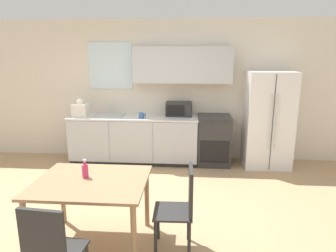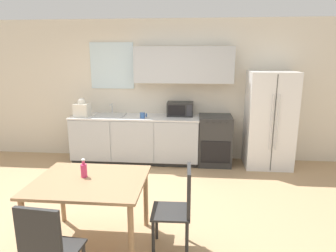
% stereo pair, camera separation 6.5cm
% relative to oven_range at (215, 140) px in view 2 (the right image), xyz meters
% --- Properties ---
extents(ground_plane, '(12.00, 12.00, 0.00)m').
position_rel_oven_range_xyz_m(ground_plane, '(-1.25, -1.95, -0.46)').
color(ground_plane, tan).
extents(wall_back, '(12.00, 0.38, 2.70)m').
position_rel_oven_range_xyz_m(wall_back, '(-1.16, 0.31, 0.98)').
color(wall_back, beige).
rests_on(wall_back, ground_plane).
extents(kitchen_counter, '(2.44, 0.66, 0.90)m').
position_rel_oven_range_xyz_m(kitchen_counter, '(-1.52, -0.01, -0.01)').
color(kitchen_counter, '#333333').
rests_on(kitchen_counter, ground_plane).
extents(oven_range, '(0.61, 0.63, 0.93)m').
position_rel_oven_range_xyz_m(oven_range, '(0.00, 0.00, 0.00)').
color(oven_range, '#2D2D2D').
rests_on(oven_range, ground_plane).
extents(refrigerator, '(0.82, 0.71, 1.75)m').
position_rel_oven_range_xyz_m(refrigerator, '(0.97, -0.02, 0.41)').
color(refrigerator, white).
rests_on(refrigerator, ground_plane).
extents(kitchen_sink, '(0.58, 0.46, 0.21)m').
position_rel_oven_range_xyz_m(kitchen_sink, '(-2.01, -0.01, 0.45)').
color(kitchen_sink, '#B7BABC').
rests_on(kitchen_sink, kitchen_counter).
extents(microwave, '(0.49, 0.33, 0.26)m').
position_rel_oven_range_xyz_m(microwave, '(-0.67, 0.11, 0.57)').
color(microwave, '#282828').
rests_on(microwave, kitchen_counter).
extents(coffee_mug, '(0.13, 0.09, 0.10)m').
position_rel_oven_range_xyz_m(coffee_mug, '(-1.34, -0.18, 0.49)').
color(coffee_mug, '#335999').
rests_on(coffee_mug, kitchen_counter).
extents(grocery_bag_0, '(0.29, 0.25, 0.35)m').
position_rel_oven_range_xyz_m(grocery_bag_0, '(-2.51, -0.12, 0.59)').
color(grocery_bag_0, silver).
rests_on(grocery_bag_0, kitchen_counter).
extents(dining_table, '(1.17, 0.95, 0.75)m').
position_rel_oven_range_xyz_m(dining_table, '(-1.47, -2.67, 0.20)').
color(dining_table, '#997551').
rests_on(dining_table, ground_plane).
extents(dining_chair_near, '(0.43, 0.43, 0.93)m').
position_rel_oven_range_xyz_m(dining_chair_near, '(-1.53, -3.52, 0.07)').
color(dining_chair_near, '#282828').
rests_on(dining_chair_near, ground_plane).
extents(dining_chair_side, '(0.41, 0.41, 0.93)m').
position_rel_oven_range_xyz_m(dining_chair_side, '(-0.51, -2.68, 0.07)').
color(dining_chair_side, '#282828').
rests_on(dining_chair_side, ground_plane).
extents(drink_bottle, '(0.07, 0.07, 0.20)m').
position_rel_oven_range_xyz_m(drink_bottle, '(-1.56, -2.60, 0.37)').
color(drink_bottle, '#DB386B').
rests_on(drink_bottle, dining_table).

